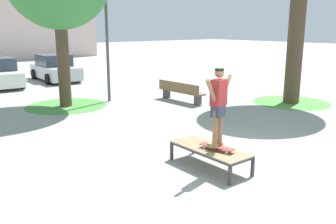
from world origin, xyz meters
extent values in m
plane|color=#999993|center=(0.00, 0.00, 0.00)|extent=(120.00, 120.00, 0.00)
cube|color=#38383D|center=(-1.14, 1.32, 0.19)|extent=(0.06, 0.06, 0.38)
cube|color=#38383D|center=(-0.44, 1.32, 0.19)|extent=(0.06, 0.06, 0.38)
cube|color=#38383D|center=(-1.14, -0.52, 0.19)|extent=(0.06, 0.06, 0.38)
cube|color=#38383D|center=(-0.44, -0.52, 0.19)|extent=(0.06, 0.06, 0.38)
cylinder|color=#38383D|center=(-1.14, 0.40, 0.41)|extent=(0.05, 1.90, 0.05)
cylinder|color=#38383D|center=(-0.44, 0.40, 0.41)|extent=(0.05, 1.90, 0.05)
cylinder|color=#38383D|center=(-0.79, 1.32, 0.41)|extent=(0.76, 0.05, 0.05)
cylinder|color=#38383D|center=(-0.79, -0.52, 0.41)|extent=(0.76, 0.05, 0.05)
cube|color=#847051|center=(-0.79, 0.40, 0.45)|extent=(0.76, 1.90, 0.03)
cube|color=#B23333|center=(-0.79, 0.19, 0.54)|extent=(0.38, 0.82, 0.02)
cylinder|color=silver|center=(-0.93, 0.45, 0.49)|extent=(0.04, 0.06, 0.06)
cylinder|color=silver|center=(-0.78, 0.48, 0.49)|extent=(0.04, 0.06, 0.06)
cylinder|color=silver|center=(-0.80, -0.10, 0.49)|extent=(0.04, 0.06, 0.06)
cylinder|color=silver|center=(-0.65, -0.06, 0.49)|extent=(0.04, 0.06, 0.06)
cylinder|color=#8E6647|center=(-0.89, 0.17, 0.96)|extent=(0.11, 0.11, 0.82)
cube|color=#99704C|center=(-0.90, 0.22, 0.59)|extent=(0.15, 0.26, 0.07)
cylinder|color=#8E6647|center=(-0.69, 0.22, 0.96)|extent=(0.11, 0.11, 0.82)
cube|color=#99704C|center=(-0.71, 0.27, 0.59)|extent=(0.15, 0.26, 0.07)
cube|color=#33384C|center=(-0.79, 0.19, 1.34)|extent=(0.34, 0.26, 0.24)
cube|color=maroon|center=(-0.79, 0.19, 1.74)|extent=(0.40, 0.30, 0.56)
cylinder|color=#8E6647|center=(-1.08, 0.12, 1.81)|extent=(0.41, 0.17, 0.52)
cylinder|color=#8E6647|center=(-0.50, 0.26, 1.81)|extent=(0.41, 0.17, 0.52)
sphere|color=#8E6647|center=(-0.79, 0.19, 2.15)|extent=(0.20, 0.20, 0.20)
cylinder|color=black|center=(-0.79, 0.19, 2.22)|extent=(0.19, 0.19, 0.05)
cylinder|color=brown|center=(6.92, 3.42, 2.28)|extent=(0.64, 0.64, 4.56)
cylinder|color=#519342|center=(6.92, 3.42, 0.00)|extent=(3.11, 3.11, 0.01)
cylinder|color=brown|center=(-0.66, 8.60, 1.68)|extent=(0.47, 0.47, 3.35)
cylinder|color=#47893D|center=(-0.66, 8.60, 0.00)|extent=(3.16, 3.16, 0.01)
cylinder|color=black|center=(-0.69, 13.95, 0.30)|extent=(0.26, 0.61, 0.60)
cylinder|color=black|center=(-0.52, 16.55, 0.30)|extent=(0.26, 0.61, 0.60)
cube|color=#B7BABF|center=(1.72, 15.63, 0.51)|extent=(1.89, 4.27, 0.70)
cube|color=#2D3847|center=(1.73, 15.78, 1.18)|extent=(1.65, 2.17, 0.64)
cylinder|color=black|center=(2.51, 14.29, 0.30)|extent=(0.25, 0.61, 0.60)
cylinder|color=black|center=(0.81, 14.36, 0.30)|extent=(0.25, 0.61, 0.60)
cylinder|color=black|center=(2.63, 16.89, 0.30)|extent=(0.25, 0.61, 0.60)
cylinder|color=black|center=(0.93, 16.97, 0.30)|extent=(0.25, 0.61, 0.60)
cube|color=brown|center=(3.52, 6.43, 0.43)|extent=(0.55, 2.42, 0.06)
cube|color=brown|center=(3.32, 6.42, 0.65)|extent=(0.15, 2.40, 0.36)
cube|color=#424247|center=(3.47, 7.39, 0.20)|extent=(0.38, 0.10, 0.40)
cube|color=#424247|center=(3.56, 5.47, 0.20)|extent=(0.38, 0.10, 0.40)
cylinder|color=#4C4C51|center=(1.17, 8.37, 2.75)|extent=(0.12, 0.12, 5.50)
camera|label=1|loc=(-6.30, -5.05, 3.08)|focal=39.08mm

